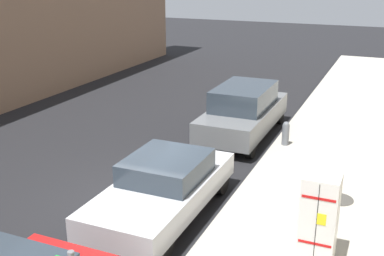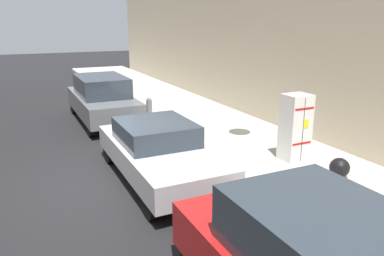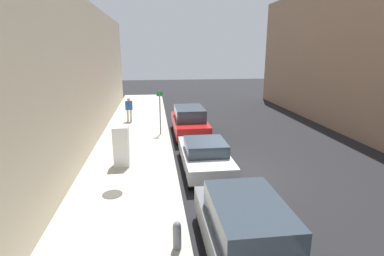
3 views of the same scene
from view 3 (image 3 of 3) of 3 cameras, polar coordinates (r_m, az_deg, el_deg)
The scene contains 12 objects.
ground_plane at distance 12.97m, azimuth 7.37°, elevation -8.46°, with size 80.00×80.00×0.00m, color black.
sidewalk_slab at distance 12.61m, azimuth -12.09°, elevation -8.99°, with size 4.01×44.00×0.16m, color #B2ADA0.
building_facade_near at distance 12.39m, azimuth -28.12°, elevation 6.75°, with size 2.43×39.60×7.46m, color beige.
discarded_refrigerator at distance 13.30m, azimuth -13.32°, elevation -3.40°, with size 0.66×0.59×1.75m.
manhole_cover at distance 11.10m, azimuth -14.93°, elevation -12.11°, with size 0.70×0.70×0.02m, color #47443F.
street_sign_post at distance 17.75m, azimuth -6.12°, elevation 3.41°, with size 0.36×0.07×2.60m.
fire_hydrant at distance 8.06m, azimuth -2.87°, elevation -19.62°, with size 0.22×0.22×0.76m.
trash_bag at distance 14.86m, azimuth -13.31°, elevation -4.07°, with size 0.47×0.47×0.47m, color black.
pedestrian_walking_far at distance 21.33m, azimuth -11.92°, elevation 3.78°, with size 0.49×0.23×1.68m.
parked_suv_gray at distance 7.56m, azimuth 10.48°, elevation -19.37°, with size 1.87×4.77×1.73m.
parked_sedan_silver at distance 12.86m, azimuth 2.41°, elevation -5.10°, with size 1.88×4.50×1.39m.
parked_suv_red at distance 18.02m, azimuth -0.50°, elevation 1.31°, with size 1.90×4.70×1.73m.
Camera 3 is at (-3.13, -11.51, 5.10)m, focal length 28.00 mm.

